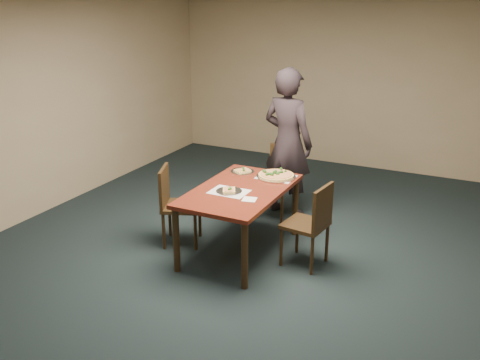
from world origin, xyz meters
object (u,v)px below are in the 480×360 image
at_px(chair_left, 174,201).
at_px(diner, 288,143).
at_px(slice_plate_far, 242,171).
at_px(chair_right, 312,221).
at_px(pizza_pan, 276,175).
at_px(chair_far, 280,177).
at_px(slice_plate_near, 229,191).
at_px(dining_table, 240,197).

xyz_separation_m(chair_left, diner, (0.81, 1.41, 0.44)).
bearing_deg(chair_left, slice_plate_far, -62.32).
bearing_deg(chair_right, chair_left, -76.79).
bearing_deg(slice_plate_far, pizza_pan, -0.06).
bearing_deg(chair_right, diner, -140.78).
relative_size(chair_far, pizza_pan, 2.02).
distance_m(chair_right, slice_plate_near, 0.93).
height_order(chair_left, diner, diner).
distance_m(chair_left, diner, 1.69).
relative_size(chair_left, diner, 0.48).
bearing_deg(dining_table, chair_right, 3.05).
relative_size(slice_plate_near, slice_plate_far, 1.00).
relative_size(diner, slice_plate_far, 6.80).
bearing_deg(chair_right, pizza_pan, -120.92).
distance_m(dining_table, slice_plate_far, 0.59).
bearing_deg(chair_far, slice_plate_far, -101.39).
bearing_deg(diner, chair_left, 72.57).
xyz_separation_m(dining_table, chair_far, (-0.01, 1.18, -0.14)).
bearing_deg(chair_far, diner, 73.09).
bearing_deg(slice_plate_far, chair_right, -24.97).
height_order(dining_table, pizza_pan, pizza_pan).
bearing_deg(chair_far, chair_left, -113.22).
xyz_separation_m(chair_far, chair_right, (0.83, -1.14, 0.00)).
relative_size(chair_left, pizza_pan, 2.02).
bearing_deg(diner, slice_plate_far, 83.13).
xyz_separation_m(pizza_pan, slice_plate_far, (-0.43, 0.00, -0.01)).
bearing_deg(dining_table, slice_plate_near, -114.43).
bearing_deg(chair_far, slice_plate_near, -85.15).
xyz_separation_m(dining_table, chair_left, (-0.77, -0.12, -0.14)).
height_order(diner, pizza_pan, diner).
bearing_deg(slice_plate_far, chair_left, -129.91).
bearing_deg(slice_plate_near, slice_plate_far, 104.07).
bearing_deg(slice_plate_near, chair_far, 87.77).
height_order(dining_table, slice_plate_far, slice_plate_far).
distance_m(diner, slice_plate_near, 1.44).
xyz_separation_m(chair_right, pizza_pan, (-0.62, 0.49, 0.26)).
bearing_deg(slice_plate_near, chair_left, 178.64).
relative_size(chair_right, slice_plate_near, 3.25).
height_order(chair_right, diner, diner).
bearing_deg(pizza_pan, chair_far, 107.74).
bearing_deg(chair_left, slice_plate_near, -113.77).
distance_m(dining_table, chair_left, 0.79).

